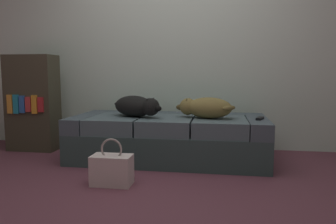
{
  "coord_description": "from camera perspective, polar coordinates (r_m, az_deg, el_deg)",
  "views": [
    {
      "loc": [
        0.52,
        -2.2,
        0.88
      ],
      "look_at": [
        0.0,
        0.99,
        0.5
      ],
      "focal_mm": 34.44,
      "sensor_mm": 36.0,
      "label": 1
    }
  ],
  "objects": [
    {
      "name": "dog_tan",
      "position": [
        3.18,
        6.61,
        0.78
      ],
      "size": [
        0.61,
        0.34,
        0.21
      ],
      "color": "olive",
      "rests_on": "couch"
    },
    {
      "name": "dog_dark",
      "position": [
        3.28,
        -5.55,
        1.03
      ],
      "size": [
        0.6,
        0.45,
        0.21
      ],
      "color": "black",
      "rests_on": "couch"
    },
    {
      "name": "bookshelf",
      "position": [
        4.05,
        -22.81,
        1.48
      ],
      "size": [
        0.56,
        0.3,
        1.1
      ],
      "color": "#3F3A2A",
      "rests_on": "ground"
    },
    {
      "name": "tv_remote",
      "position": [
        3.19,
        15.96,
        -1.1
      ],
      "size": [
        0.09,
        0.16,
        0.02
      ],
      "primitive_type": "cube",
      "rotation": [
        0.0,
        0.0,
        -0.36
      ],
      "color": "black",
      "rests_on": "couch"
    },
    {
      "name": "back_wall",
      "position": [
        3.96,
        1.67,
        14.23
      ],
      "size": [
        6.4,
        0.1,
        2.8
      ],
      "primitive_type": "cube",
      "color": "silver",
      "rests_on": "ground"
    },
    {
      "name": "handbag",
      "position": [
        2.65,
        -9.91,
        -9.97
      ],
      "size": [
        0.32,
        0.18,
        0.38
      ],
      "color": "silver",
      "rests_on": "ground"
    },
    {
      "name": "ground_plane",
      "position": [
        2.43,
        -3.85,
        -14.58
      ],
      "size": [
        10.0,
        10.0,
        0.0
      ],
      "primitive_type": "plane",
      "color": "brown"
    },
    {
      "name": "couch",
      "position": [
        3.35,
        0.14,
        -4.62
      ],
      "size": [
        1.97,
        0.89,
        0.45
      ],
      "color": "#354947",
      "rests_on": "ground"
    }
  ]
}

